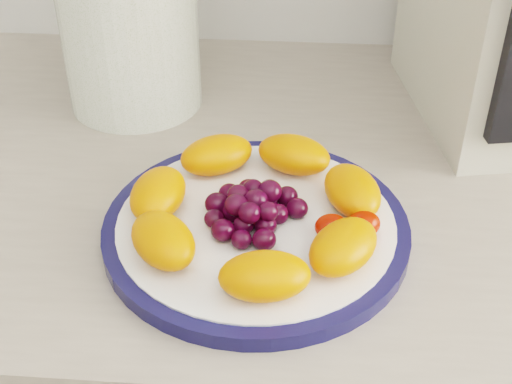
{
  "coord_description": "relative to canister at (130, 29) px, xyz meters",
  "views": [
    {
      "loc": [
        -0.05,
        0.57,
        1.32
      ],
      "look_at": [
        -0.08,
        1.07,
        0.95
      ],
      "focal_mm": 50.0,
      "sensor_mm": 36.0,
      "label": 1
    }
  ],
  "objects": [
    {
      "name": "plate_rim",
      "position": [
        0.16,
        -0.24,
        -0.09
      ],
      "size": [
        0.28,
        0.28,
        0.01
      ],
      "primitive_type": "cylinder",
      "color": "#10123E",
      "rests_on": "counter"
    },
    {
      "name": "plate_face",
      "position": [
        0.16,
        -0.24,
        -0.08
      ],
      "size": [
        0.25,
        0.25,
        0.02
      ],
      "primitive_type": "cylinder",
      "color": "white",
      "rests_on": "counter"
    },
    {
      "name": "canister",
      "position": [
        0.0,
        0.0,
        0.0
      ],
      "size": [
        0.18,
        0.18,
        0.19
      ],
      "primitive_type": "cylinder",
      "rotation": [
        0.0,
        0.0,
        0.21
      ],
      "color": "#4A6D20",
      "rests_on": "counter"
    },
    {
      "name": "fruit_plate",
      "position": [
        0.16,
        -0.24,
        -0.06
      ],
      "size": [
        0.24,
        0.24,
        0.04
      ],
      "color": "#ED5D04",
      "rests_on": "plate_face"
    }
  ]
}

